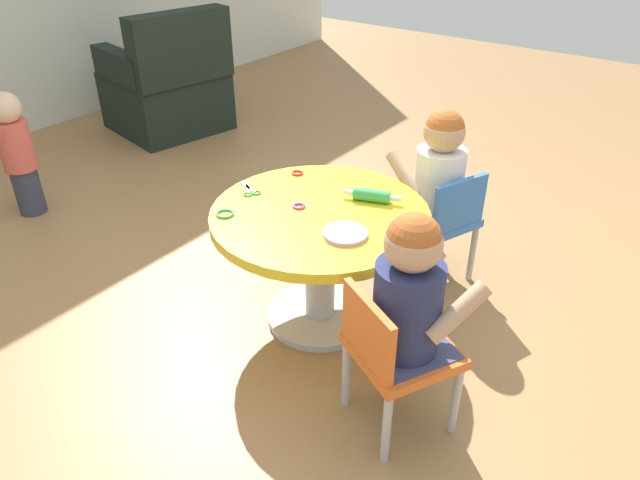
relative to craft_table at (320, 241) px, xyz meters
The scene contains 14 objects.
ground_plane 0.38m from the craft_table, ahead, with size 10.00×10.00×0.00m, color #9E7247.
craft_table is the anchor object (origin of this frame).
child_chair_left 0.60m from the craft_table, 120.64° to the right, with size 0.40×0.40×0.54m.
seated_child_left 0.62m from the craft_table, 116.80° to the right, with size 0.43×0.40×0.51m.
child_chair_right 0.60m from the craft_table, 24.49° to the right, with size 0.39×0.39×0.54m.
seated_child_right 0.62m from the craft_table, 20.65° to the right, with size 0.37×0.42×0.51m.
armchair_dark 2.42m from the craft_table, 62.77° to the left, with size 0.82×0.84×0.85m.
toddler_standing 1.82m from the craft_table, 96.34° to the left, with size 0.17×0.17×0.67m.
rolling_pin 0.27m from the craft_table, 31.09° to the right, with size 0.10×0.22×0.05m.
craft_scissors 0.35m from the craft_table, 96.01° to the left, with size 0.11×0.14×0.01m.
playdough_blob_0 0.24m from the craft_table, 116.68° to the right, with size 0.16×0.16×0.02m, color #CC99E5.
cookie_cutter_0 0.38m from the craft_table, 130.94° to the left, with size 0.07×0.07×0.01m, color #4CB259.
cookie_cutter_1 0.16m from the craft_table, 104.40° to the left, with size 0.05×0.05×0.01m, color #D83FA5.
cookie_cutter_2 0.37m from the craft_table, 52.75° to the left, with size 0.05×0.05×0.01m, color red.
Camera 1 is at (-1.56, -1.16, 1.58)m, focal length 33.20 mm.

